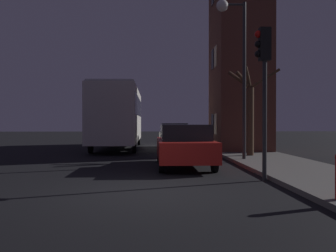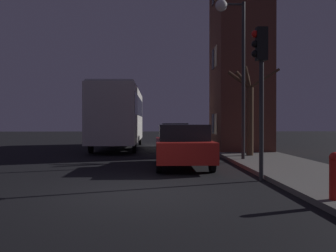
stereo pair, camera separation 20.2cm
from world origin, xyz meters
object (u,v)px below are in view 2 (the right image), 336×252
(bare_tree, at_px, (249,111))
(car_mid_lane, at_px, (174,135))
(fire_hydrant, at_px, (335,175))
(car_near_lane, at_px, (182,145))
(traffic_light, at_px, (260,71))
(streetlamp, at_px, (233,44))
(bus, at_px, (119,113))

(bare_tree, bearing_deg, car_mid_lane, 114.33)
(fire_hydrant, bearing_deg, car_near_lane, 110.73)
(traffic_light, bearing_deg, car_mid_lane, 97.27)
(car_mid_lane, height_order, fire_hydrant, car_mid_lane)
(car_mid_lane, bearing_deg, bare_tree, -65.67)
(streetlamp, height_order, bus, streetlamp)
(bus, bearing_deg, car_near_lane, -71.93)
(bare_tree, bearing_deg, fire_hydrant, -94.76)
(traffic_light, xyz_separation_m, car_mid_lane, (-1.68, 13.15, -2.20))
(bare_tree, xyz_separation_m, car_near_lane, (-3.23, -3.21, -1.33))
(streetlamp, height_order, traffic_light, streetlamp)
(bare_tree, relative_size, bus, 0.37)
(car_mid_lane, bearing_deg, streetlamp, -76.78)
(fire_hydrant, bearing_deg, car_mid_lane, 97.74)
(car_near_lane, bearing_deg, bare_tree, 44.84)
(bus, distance_m, fire_hydrant, 17.27)
(traffic_light, xyz_separation_m, bus, (-5.10, 13.10, -0.81))
(streetlamp, height_order, car_mid_lane, streetlamp)
(traffic_light, distance_m, bus, 14.08)
(bus, bearing_deg, traffic_light, -68.73)
(car_mid_lane, bearing_deg, fire_hydrant, -82.26)
(car_near_lane, bearing_deg, streetlamp, 36.75)
(streetlamp, height_order, fire_hydrant, streetlamp)
(streetlamp, distance_m, traffic_light, 5.19)
(streetlamp, bearing_deg, fire_hydrant, -88.07)
(bus, relative_size, fire_hydrant, 11.92)
(streetlamp, xyz_separation_m, fire_hydrant, (0.27, -8.03, -4.15))
(traffic_light, height_order, fire_hydrant, traffic_light)
(bus, height_order, car_near_lane, bus)
(streetlamp, relative_size, fire_hydrant, 7.10)
(streetlamp, height_order, bare_tree, streetlamp)
(traffic_light, height_order, car_near_lane, traffic_light)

